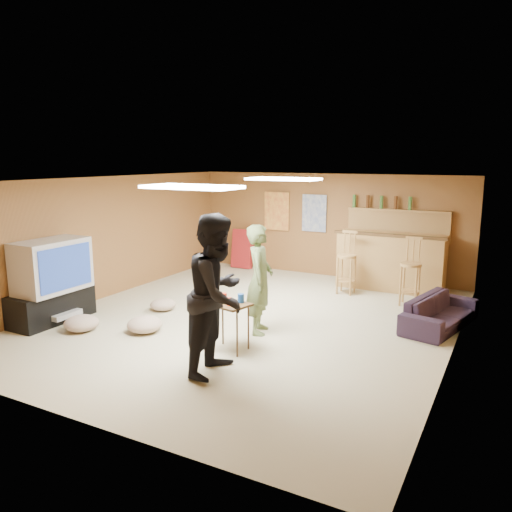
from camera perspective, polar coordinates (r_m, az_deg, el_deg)
The scene contains 32 objects.
ground at distance 7.96m, azimuth -0.68°, elevation -7.32°, with size 7.00×7.00×0.00m, color tan.
ceiling at distance 7.56m, azimuth -0.72°, elevation 8.70°, with size 6.00×7.00×0.02m, color silver.
wall_back at distance 10.85m, azimuth 8.20°, elevation 3.50°, with size 6.00×0.02×2.20m, color brown.
wall_front at distance 4.99m, azimuth -20.42°, elevation -6.14°, with size 6.00×0.02×2.20m, color brown.
wall_left at distance 9.48m, azimuth -16.84°, elevation 2.03°, with size 0.02×7.00×2.20m, color brown.
wall_right at distance 6.81m, azimuth 22.07°, elevation -1.75°, with size 0.02×7.00×2.20m, color brown.
tv_stand at distance 8.47m, azimuth -22.30°, elevation -5.29°, with size 0.55×1.30×0.50m, color black.
dvd_box at distance 8.33m, azimuth -21.27°, elevation -6.19°, with size 0.35×0.50×0.08m, color #B2B2B7.
tv_body at distance 8.26m, azimuth -22.32°, elevation -1.03°, with size 0.60×1.10×0.80m, color #B2B2B7.
tv_screen at distance 8.03m, azimuth -20.90°, elevation -1.26°, with size 0.02×0.95×0.65m, color navy.
bar_counter at distance 10.01m, azimuth 15.13°, elevation -0.62°, with size 2.00×0.60×1.10m, color olive.
bar_lip at distance 9.67m, azimuth 14.96°, elevation 2.31°, with size 2.10×0.12×0.05m, color #3E2813.
bar_shelf at distance 10.30m, azimuth 15.97°, elevation 5.02°, with size 2.00×0.18×0.05m, color olive.
bar_backing at distance 10.36m, azimuth 15.90°, elevation 3.38°, with size 2.00×0.14×0.60m, color olive.
poster_left at distance 11.24m, azimuth 2.38°, elevation 5.15°, with size 0.60×0.03×0.85m, color #BF3F26.
poster_right at distance 10.89m, azimuth 6.68°, elevation 4.88°, with size 0.55×0.03×0.80m, color #334C99.
folding_chair_stack at distance 11.60m, azimuth -1.56°, elevation 0.84°, with size 0.50×0.14×0.90m, color maroon.
ceiling_panel_front at distance 6.29m, azimuth -7.34°, elevation 7.84°, with size 1.20×0.60×0.04m, color white.
ceiling_panel_back at distance 8.63m, azimuth 3.15°, elevation 8.78°, with size 1.20×0.60×0.04m, color white.
person_olive at distance 7.21m, azimuth 0.43°, elevation -2.68°, with size 0.58×0.38×1.60m, color #5A6C3E.
person_black at distance 5.87m, azimuth -4.39°, elevation -4.41°, with size 0.93×0.72×1.91m, color black.
sofa at distance 8.06m, azimuth 20.30°, elevation -6.05°, with size 1.61×0.63×0.47m, color black.
tray_table at distance 6.68m, azimuth -3.03°, elevation -8.09°, with size 0.50×0.40×0.65m, color #3E2813.
cup_red_near at distance 6.63m, azimuth -3.71°, elevation -4.75°, with size 0.08×0.08×0.12m, color red.
cup_red_far at distance 6.47m, azimuth -3.05°, elevation -5.22°, with size 0.07×0.07×0.10m, color red.
cup_blue at distance 6.58m, azimuth -1.74°, elevation -4.85°, with size 0.09×0.09×0.12m, color #174AA0.
bar_stool_left at distance 9.51m, azimuth 10.30°, elevation -0.94°, with size 0.36×0.36×1.12m, color olive, non-canonical shape.
bar_stool_right at distance 9.01m, azimuth 17.22°, elevation -1.94°, with size 0.35×0.35×1.12m, color olive, non-canonical shape.
cushion_near_tv at distance 7.58m, azimuth -12.62°, elevation -7.64°, with size 0.51×0.51×0.23m, color #A08571.
cushion_mid at distance 8.58m, azimuth -10.60°, elevation -5.48°, with size 0.43×0.43×0.19m, color #A08571.
cushion_far at distance 7.90m, azimuth -19.32°, elevation -7.25°, with size 0.51×0.51×0.23m, color #A08571.
bottle_row at distance 10.35m, azimuth 14.14°, elevation 6.00°, with size 1.20×0.08×0.26m, color #3F7233, non-canonical shape.
Camera 1 is at (3.62, -6.63, 2.52)m, focal length 35.00 mm.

